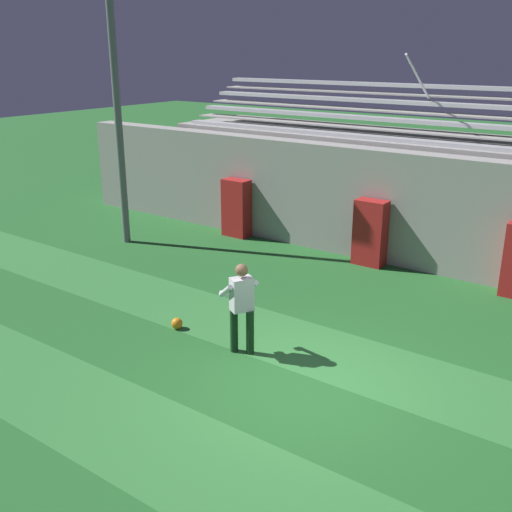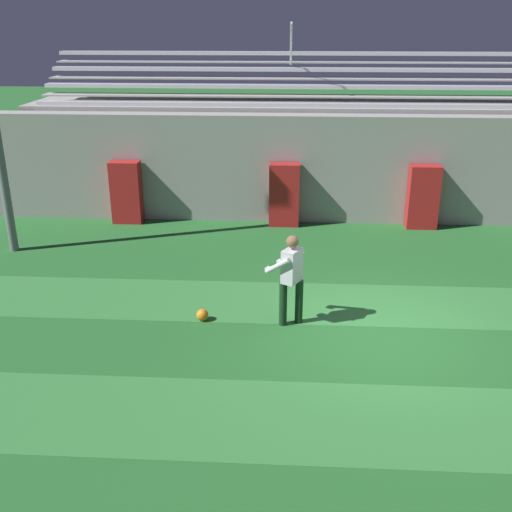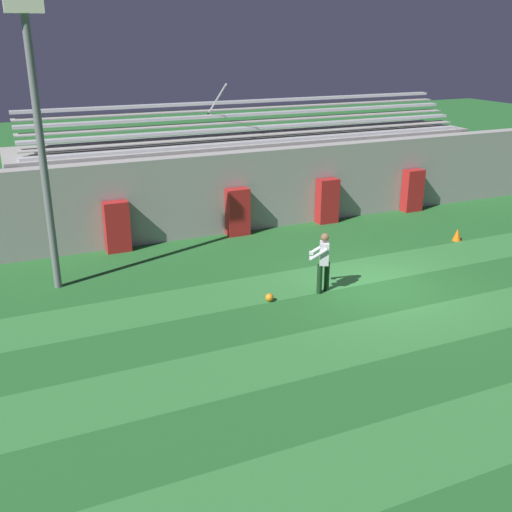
# 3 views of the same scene
# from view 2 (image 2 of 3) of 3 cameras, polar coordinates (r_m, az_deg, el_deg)

# --- Properties ---
(ground_plane) EXTENTS (80.00, 80.00, 0.00)m
(ground_plane) POSITION_cam_2_polar(r_m,az_deg,el_deg) (10.58, 11.96, -7.57)
(ground_plane) COLOR #236028
(turf_stripe_mid) EXTENTS (28.00, 1.82, 0.01)m
(turf_stripe_mid) POSITION_cam_2_polar(r_m,az_deg,el_deg) (8.62, 14.17, -15.20)
(turf_stripe_mid) COLOR #337A38
(turf_stripe_mid) RESTS_ON ground
(turf_stripe_far) EXTENTS (28.00, 1.82, 0.01)m
(turf_stripe_far) POSITION_cam_2_polar(r_m,az_deg,el_deg) (11.69, 11.11, -4.53)
(turf_stripe_far) COLOR #337A38
(turf_stripe_far) RESTS_ON ground
(back_wall) EXTENTS (24.00, 0.60, 2.80)m
(back_wall) POSITION_cam_2_polar(r_m,az_deg,el_deg) (16.14, 9.18, 8.18)
(back_wall) COLOR #999691
(back_wall) RESTS_ON ground
(padding_pillar_gate_left) EXTENTS (0.78, 0.44, 1.64)m
(padding_pillar_gate_left) POSITION_cam_2_polar(r_m,az_deg,el_deg) (15.67, 2.70, 5.85)
(padding_pillar_gate_left) COLOR #B21E1E
(padding_pillar_gate_left) RESTS_ON ground
(padding_pillar_gate_right) EXTENTS (0.78, 0.44, 1.64)m
(padding_pillar_gate_right) POSITION_cam_2_polar(r_m,az_deg,el_deg) (16.04, 15.62, 5.44)
(padding_pillar_gate_right) COLOR #B21E1E
(padding_pillar_gate_right) RESTS_ON ground
(padding_pillar_far_left) EXTENTS (0.78, 0.44, 1.64)m
(padding_pillar_far_left) POSITION_cam_2_polar(r_m,az_deg,el_deg) (16.25, -12.23, 5.95)
(padding_pillar_far_left) COLOR #B21E1E
(padding_pillar_far_left) RESTS_ON ground
(bleacher_stand) EXTENTS (18.00, 3.35, 5.03)m
(bleacher_stand) POSITION_cam_2_polar(r_m,az_deg,el_deg) (18.06, 8.61, 9.95)
(bleacher_stand) COLOR #999691
(bleacher_stand) RESTS_ON ground
(goalkeeper) EXTENTS (0.70, 0.73, 1.67)m
(goalkeeper) POSITION_cam_2_polar(r_m,az_deg,el_deg) (10.41, 3.34, -1.75)
(goalkeeper) COLOR #143319
(goalkeeper) RESTS_ON ground
(soccer_ball) EXTENTS (0.22, 0.22, 0.22)m
(soccer_ball) POSITION_cam_2_polar(r_m,az_deg,el_deg) (10.89, -5.13, -5.61)
(soccer_ball) COLOR orange
(soccer_ball) RESTS_ON ground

